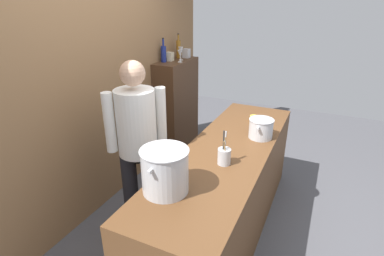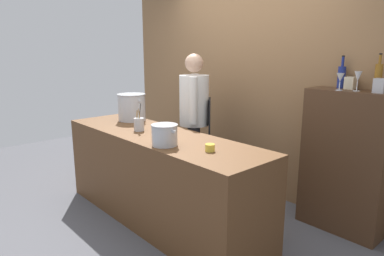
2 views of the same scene
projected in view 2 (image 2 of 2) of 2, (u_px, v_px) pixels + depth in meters
The scene contains 15 objects.
ground_plane at pixel (160, 219), 3.56m from camera, with size 8.00×8.00×0.00m, color #4C4C51.
brick_back_panel at pixel (251, 67), 4.14m from camera, with size 4.40×0.10×3.00m, color olive.
prep_counter at pixel (159, 178), 3.46m from camera, with size 2.46×0.70×0.90m, color brown.
bar_cabinet at pixel (345, 162), 3.24m from camera, with size 0.76×0.32×1.35m, color #472D1C.
chef at pixel (194, 114), 4.03m from camera, with size 0.44×0.44×1.66m.
stockpot_large at pixel (132, 107), 4.00m from camera, with size 0.39×0.33×0.31m.
stockpot_small at pixel (165, 135), 2.95m from camera, with size 0.29×0.23×0.18m.
utensil_crock at pixel (139, 124), 3.49m from camera, with size 0.10×0.10×0.28m.
butter_jar at pixel (210, 148), 2.79m from camera, with size 0.08×0.08×0.06m, color yellow.
wine_bottle_cobalt at pixel (341, 76), 3.24m from camera, with size 0.07×0.07×0.30m.
wine_bottle_amber at pixel (378, 77), 2.96m from camera, with size 0.06×0.06×0.32m.
wine_glass_tall at pixel (358, 77), 2.99m from camera, with size 0.07×0.07×0.17m.
wine_glass_short at pixel (340, 78), 3.05m from camera, with size 0.07×0.07×0.15m.
spice_tin_silver at pixel (380, 86), 2.88m from camera, with size 0.09×0.09×0.12m, color #B2B2B7.
spice_tin_cream at pixel (350, 83), 3.15m from camera, with size 0.09×0.09×0.11m, color beige.
Camera 2 is at (2.65, -1.94, 1.70)m, focal length 32.37 mm.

